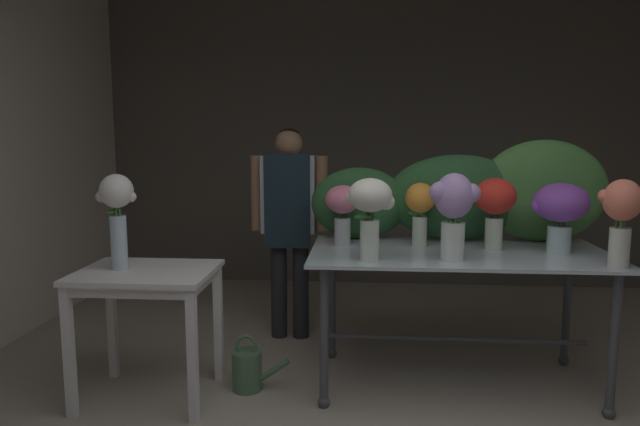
% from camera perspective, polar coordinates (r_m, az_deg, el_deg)
% --- Properties ---
extents(ground_plane, '(8.78, 8.78, 0.00)m').
position_cam_1_polar(ground_plane, '(4.21, 6.86, -13.57)').
color(ground_plane, '#9E9384').
extents(wall_back, '(5.69, 0.12, 2.98)m').
position_cam_1_polar(wall_back, '(5.91, 6.37, 7.41)').
color(wall_back, '#5B564C').
rests_on(wall_back, ground).
extents(display_table_glass, '(1.76, 0.93, 0.84)m').
position_cam_1_polar(display_table_glass, '(3.60, 13.36, -5.67)').
color(display_table_glass, silver).
rests_on(display_table_glass, ground).
extents(side_table_white, '(0.76, 0.61, 0.77)m').
position_cam_1_polar(side_table_white, '(3.49, -16.67, -6.98)').
color(side_table_white, white).
rests_on(side_table_white, ground).
extents(florist, '(0.57, 0.24, 1.57)m').
position_cam_1_polar(florist, '(4.28, -3.05, 0.16)').
color(florist, '#232328').
rests_on(florist, ground).
extents(foliage_backdrop, '(1.90, 0.30, 0.66)m').
position_cam_1_polar(foliage_backdrop, '(3.88, 14.68, 1.61)').
color(foliage_backdrop, '#28562D').
rests_on(foliage_backdrop, display_table_glass).
extents(vase_coral_hydrangea, '(0.21, 0.19, 0.46)m').
position_cam_1_polar(vase_coral_hydrangea, '(3.38, 27.49, -0.07)').
color(vase_coral_hydrangea, silver).
rests_on(vase_coral_hydrangea, display_table_glass).
extents(vase_violet_tulips, '(0.33, 0.32, 0.41)m').
position_cam_1_polar(vase_violet_tulips, '(3.63, 22.63, 0.47)').
color(vase_violet_tulips, silver).
rests_on(vase_violet_tulips, display_table_glass).
extents(vase_scarlet_carnations, '(0.24, 0.24, 0.43)m').
position_cam_1_polar(vase_scarlet_carnations, '(3.61, 16.83, 0.93)').
color(vase_scarlet_carnations, silver).
rests_on(vase_scarlet_carnations, display_table_glass).
extents(vase_sunset_peonies, '(0.21, 0.18, 0.39)m').
position_cam_1_polar(vase_sunset_peonies, '(3.62, 9.87, 0.61)').
color(vase_sunset_peonies, silver).
rests_on(vase_sunset_peonies, display_table_glass).
extents(vase_lilac_anemones, '(0.28, 0.21, 0.48)m').
position_cam_1_polar(vase_lilac_anemones, '(3.25, 13.00, 0.47)').
color(vase_lilac_anemones, silver).
rests_on(vase_lilac_anemones, display_table_glass).
extents(vase_rosy_snapdragons, '(0.22, 0.22, 0.38)m').
position_cam_1_polar(vase_rosy_snapdragons, '(3.61, 2.23, 0.58)').
color(vase_rosy_snapdragons, silver).
rests_on(vase_rosy_snapdragons, display_table_glass).
extents(vase_ivory_stock, '(0.27, 0.24, 0.46)m').
position_cam_1_polar(vase_ivory_stock, '(3.17, 4.97, 0.62)').
color(vase_ivory_stock, silver).
rests_on(vase_ivory_stock, display_table_glass).
extents(vase_white_roses_tall, '(0.22, 0.19, 0.55)m').
position_cam_1_polar(vase_white_roses_tall, '(3.46, -19.32, 0.24)').
color(vase_white_roses_tall, silver).
rests_on(vase_white_roses_tall, side_table_white).
extents(watering_can, '(0.35, 0.18, 0.34)m').
position_cam_1_polar(watering_can, '(3.64, -7.12, -15.02)').
color(watering_can, '#4C704C').
rests_on(watering_can, ground).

